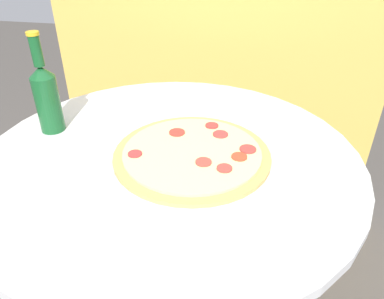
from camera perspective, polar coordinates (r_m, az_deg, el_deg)
The scene contains 4 objects.
table at distance 1.02m, azimuth -2.99°, elevation -10.12°, with size 0.91×0.91×0.77m.
fence_panel at distance 1.62m, azimuth 3.80°, elevation 17.60°, with size 1.43×0.04×1.70m.
pizza at distance 0.89m, azimuth 0.05°, elevation -0.66°, with size 0.37×0.37×0.02m.
beer_bottle at distance 1.03m, azimuth -21.32°, elevation 7.68°, with size 0.06×0.06×0.26m.
Camera 1 is at (0.19, -0.73, 1.26)m, focal length 35.00 mm.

